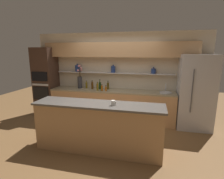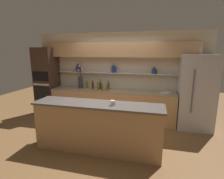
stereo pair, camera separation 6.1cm
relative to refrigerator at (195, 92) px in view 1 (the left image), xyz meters
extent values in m
plane|color=brown|center=(-2.16, -1.20, -0.99)|extent=(12.00, 12.00, 0.00)
cube|color=beige|center=(-2.16, 0.40, 0.31)|extent=(5.20, 0.10, 2.60)
cube|color=#B7B7BC|center=(-2.29, 0.26, 0.42)|extent=(3.57, 0.18, 0.02)
cylinder|color=navy|center=(-3.44, 0.25, 0.53)|extent=(0.14, 0.14, 0.20)
sphere|color=navy|center=(-3.44, 0.25, 0.66)|extent=(0.05, 0.05, 0.05)
cylinder|color=navy|center=(-2.29, 0.25, 0.53)|extent=(0.13, 0.13, 0.19)
sphere|color=navy|center=(-2.29, 0.25, 0.65)|extent=(0.05, 0.05, 0.05)
cylinder|color=navy|center=(-1.10, 0.25, 0.50)|extent=(0.14, 0.14, 0.14)
sphere|color=navy|center=(-1.10, 0.25, 0.60)|extent=(0.05, 0.05, 0.05)
cube|color=tan|center=(-2.16, 0.18, 1.10)|extent=(4.42, 0.34, 0.42)
cube|color=tan|center=(-2.29, 0.04, -0.55)|extent=(3.67, 0.62, 0.88)
cube|color=gray|center=(-2.29, 0.04, -0.09)|extent=(3.67, 0.62, 0.04)
cube|color=tan|center=(-2.16, -1.67, -0.50)|extent=(2.59, 0.55, 0.98)
cube|color=#56514C|center=(-2.16, -1.67, 0.01)|extent=(2.65, 0.61, 0.04)
cube|color=#B7B7BC|center=(0.00, 0.00, 0.00)|extent=(0.88, 0.70, 1.97)
cylinder|color=#4C4C51|center=(-0.16, -0.37, 0.10)|extent=(0.02, 0.02, 1.09)
cube|color=#3D281E|center=(-4.45, 0.04, 0.09)|extent=(0.62, 0.62, 2.16)
cube|color=black|center=(-4.45, -0.28, -0.21)|extent=(0.52, 0.02, 0.40)
cube|color=black|center=(-4.45, -0.28, 0.31)|extent=(0.52, 0.02, 0.28)
cube|color=#B7B7BC|center=(-4.45, -0.28, 0.06)|extent=(0.54, 0.02, 0.06)
cylinder|color=#2D2D33|center=(-3.32, 0.11, 0.11)|extent=(0.14, 0.14, 0.36)
cylinder|color=#4C3319|center=(-3.30, 0.11, 0.40)|extent=(0.01, 0.02, 0.21)
sphere|color=pink|center=(-3.26, 0.11, 0.50)|extent=(0.05, 0.05, 0.05)
cylinder|color=#4C3319|center=(-3.32, 0.13, 0.45)|extent=(0.04, 0.01, 0.33)
sphere|color=pink|center=(-3.32, 0.17, 0.62)|extent=(0.05, 0.05, 0.05)
cylinder|color=#4C3319|center=(-3.32, 0.11, 0.46)|extent=(0.09, 0.01, 0.33)
sphere|color=pink|center=(-3.31, 0.07, 0.63)|extent=(0.06, 0.06, 0.06)
cylinder|color=#4C3319|center=(-3.32, 0.12, 0.42)|extent=(0.06, 0.02, 0.26)
sphere|color=pink|center=(-3.31, 0.16, 0.56)|extent=(0.04, 0.04, 0.04)
cylinder|color=#4C3319|center=(-3.30, 0.12, 0.42)|extent=(0.02, 0.02, 0.27)
sphere|color=pink|center=(-3.26, 0.13, 0.56)|extent=(0.05, 0.05, 0.05)
cylinder|color=#4C3319|center=(-3.32, 0.10, 0.39)|extent=(0.03, 0.03, 0.20)
sphere|color=pink|center=(-3.35, 0.07, 0.49)|extent=(0.06, 0.06, 0.06)
cylinder|color=#B7B7BC|center=(-0.75, 0.04, -0.06)|extent=(0.34, 0.34, 0.02)
cylinder|color=#B7B7BC|center=(-0.75, 0.17, 0.06)|extent=(0.02, 0.02, 0.22)
cylinder|color=#B7B7BC|center=(-0.75, 0.11, 0.17)|extent=(0.02, 0.12, 0.02)
cylinder|color=#4C2D0C|center=(-2.90, 0.09, 0.03)|extent=(0.07, 0.07, 0.20)
cylinder|color=#4C2D0C|center=(-2.90, 0.09, 0.16)|extent=(0.03, 0.03, 0.04)
cylinder|color=black|center=(-2.90, 0.09, 0.19)|extent=(0.03, 0.03, 0.01)
cylinder|color=#47380A|center=(-2.43, 0.15, 0.03)|extent=(0.06, 0.06, 0.19)
cylinder|color=#47380A|center=(-2.43, 0.15, 0.15)|extent=(0.03, 0.03, 0.05)
cylinder|color=black|center=(-2.43, 0.15, 0.18)|extent=(0.03, 0.03, 0.01)
cylinder|color=#193814|center=(-2.67, 0.11, 0.04)|extent=(0.07, 0.07, 0.21)
cylinder|color=#193814|center=(-2.67, 0.11, 0.18)|extent=(0.02, 0.02, 0.08)
cylinder|color=black|center=(-2.67, 0.11, 0.23)|extent=(0.03, 0.03, 0.01)
cylinder|color=brown|center=(-3.11, 0.14, 0.02)|extent=(0.06, 0.06, 0.17)
cylinder|color=brown|center=(-3.11, 0.14, 0.13)|extent=(0.03, 0.03, 0.05)
cylinder|color=black|center=(-3.11, 0.14, 0.16)|extent=(0.03, 0.03, 0.01)
cylinder|color=#9E4C0A|center=(-2.41, -0.13, -0.01)|extent=(0.05, 0.05, 0.12)
cylinder|color=#9E4C0A|center=(-2.41, -0.13, 0.07)|extent=(0.03, 0.03, 0.04)
cylinder|color=black|center=(-2.41, -0.13, 0.09)|extent=(0.03, 0.03, 0.01)
cylinder|color=#9E4C0A|center=(-2.54, -0.09, 0.00)|extent=(0.05, 0.05, 0.14)
cylinder|color=#9E4C0A|center=(-2.54, -0.09, 0.09)|extent=(0.03, 0.03, 0.04)
cylinder|color=black|center=(-2.54, -0.09, 0.11)|extent=(0.03, 0.03, 0.01)
cylinder|color=brown|center=(-2.68, -0.09, 0.03)|extent=(0.06, 0.06, 0.19)
cylinder|color=brown|center=(-2.68, -0.09, 0.15)|extent=(0.03, 0.03, 0.05)
cylinder|color=black|center=(-2.68, -0.09, 0.18)|extent=(0.03, 0.03, 0.01)
cylinder|color=silver|center=(-1.84, -1.72, 0.08)|extent=(0.08, 0.08, 0.10)
cube|color=silver|center=(-1.79, -1.72, 0.08)|extent=(0.02, 0.01, 0.06)
camera|label=1|loc=(-1.12, -4.87, 1.05)|focal=28.00mm
camera|label=2|loc=(-1.06, -4.86, 1.05)|focal=28.00mm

